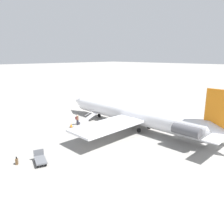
{
  "coord_description": "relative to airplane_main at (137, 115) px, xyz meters",
  "views": [
    {
      "loc": [
        -21.61,
        26.34,
        11.26
      ],
      "look_at": [
        3.72,
        0.87,
        2.01
      ],
      "focal_mm": 35.0,
      "sensor_mm": 36.0,
      "label": 1
    }
  ],
  "objects": [
    {
      "name": "ground_plane",
      "position": [
        1.02,
        -0.01,
        -2.27
      ],
      "size": [
        600.0,
        600.0,
        0.0
      ],
      "primitive_type": "plane",
      "color": "gray"
    },
    {
      "name": "airplane_main",
      "position": [
        0.0,
        0.0,
        0.0
      ],
      "size": [
        31.71,
        23.72,
        7.57
      ],
      "rotation": [
        0.0,
        0.0,
        -0.01
      ],
      "color": "silver",
      "rests_on": "ground"
    },
    {
      "name": "boarding_stairs",
      "position": [
        8.48,
        3.91,
        -1.88
      ],
      "size": [
        1.11,
        4.03,
        1.83
      ],
      "rotation": [
        0.0,
        0.0,
        -1.58
      ],
      "color": "#B2B2B7",
      "rests_on": "ground"
    },
    {
      "name": "passenger",
      "position": [
        8.24,
        5.57,
        -1.26
      ],
      "size": [
        0.36,
        0.54,
        1.74
      ],
      "rotation": [
        0.0,
        0.0,
        -1.58
      ],
      "color": "#23232D",
      "rests_on": "ground"
    },
    {
      "name": "luggage_cart",
      "position": [
        0.07,
        16.55,
        -1.81
      ],
      "size": [
        2.44,
        1.76,
        1.22
      ],
      "rotation": [
        0.0,
        0.0,
        -0.33
      ],
      "color": "#595B60",
      "rests_on": "ground"
    },
    {
      "name": "suitcase",
      "position": [
        1.61,
        18.46,
        -1.94
      ],
      "size": [
        0.42,
        0.39,
        0.88
      ],
      "rotation": [
        0.0,
        0.0,
        5.65
      ],
      "color": "brown",
      "rests_on": "ground"
    },
    {
      "name": "traffic_cone_near_stairs",
      "position": [
        7.97,
        7.04,
        -1.97
      ],
      "size": [
        0.58,
        0.58,
        0.63
      ],
      "color": "black",
      "rests_on": "ground"
    }
  ]
}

